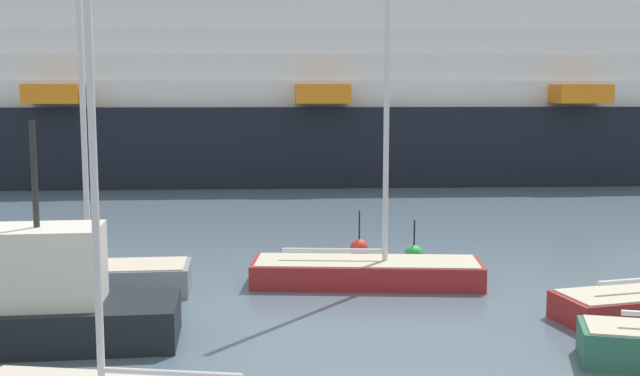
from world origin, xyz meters
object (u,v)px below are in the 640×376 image
at_px(sailboat_0, 367,267).
at_px(channel_buoy_1, 414,254).
at_px(sailboat_5, 70,275).
at_px(fishing_boat_1, 31,303).
at_px(cruise_ship, 429,95).
at_px(channel_buoy_0, 359,248).

xyz_separation_m(sailboat_0, channel_buoy_1, (2.13, 2.78, -0.23)).
bearing_deg(sailboat_5, fishing_boat_1, -88.78).
bearing_deg(sailboat_5, channel_buoy_1, 14.88).
relative_size(fishing_boat_1, channel_buoy_1, 4.61).
height_order(channel_buoy_1, cruise_ship, cruise_ship).
relative_size(sailboat_5, fishing_boat_1, 1.67).
distance_m(channel_buoy_0, channel_buoy_1, 2.24).
distance_m(fishing_boat_1, channel_buoy_0, 13.21).
bearing_deg(cruise_ship, sailboat_0, -104.72).
height_order(sailboat_0, fishing_boat_1, sailboat_0).
xyz_separation_m(channel_buoy_1, cruise_ship, (6.84, 27.91, 5.56)).
bearing_deg(sailboat_0, fishing_boat_1, -142.86).
distance_m(sailboat_5, channel_buoy_0, 10.58).
xyz_separation_m(sailboat_5, cruise_ship, (18.22, 31.15, 5.30)).
xyz_separation_m(channel_buoy_0, cruise_ship, (8.66, 26.60, 5.56)).
xyz_separation_m(sailboat_5, channel_buoy_0, (9.55, 4.54, -0.27)).
xyz_separation_m(sailboat_0, channel_buoy_0, (0.31, 4.09, -0.23)).
bearing_deg(fishing_boat_1, channel_buoy_1, 33.67).
xyz_separation_m(fishing_boat_1, cruise_ship, (18.03, 35.88, 4.86)).
height_order(sailboat_0, channel_buoy_0, sailboat_0).
relative_size(channel_buoy_1, cruise_ship, 0.02).
xyz_separation_m(sailboat_5, channel_buoy_1, (11.37, 3.23, -0.27)).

